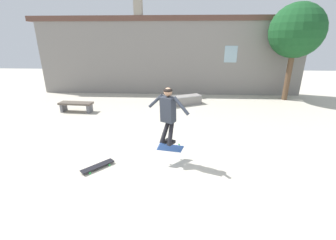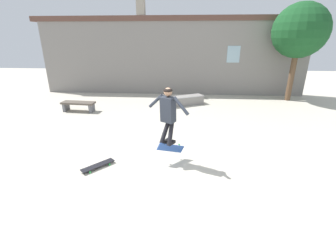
{
  "view_description": "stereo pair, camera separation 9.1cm",
  "coord_description": "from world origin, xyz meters",
  "px_view_note": "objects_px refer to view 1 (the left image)",
  "views": [
    {
      "loc": [
        0.66,
        -4.32,
        3.14
      ],
      "look_at": [
        0.37,
        0.94,
        1.22
      ],
      "focal_mm": 24.0,
      "sensor_mm": 36.0,
      "label": 1
    },
    {
      "loc": [
        0.75,
        -4.31,
        3.14
      ],
      "look_at": [
        0.37,
        0.94,
        1.22
      ],
      "focal_mm": 24.0,
      "sensor_mm": 36.0,
      "label": 2
    }
  ],
  "objects_px": {
    "park_bench": "(76,105)",
    "skateboard_resting": "(98,166)",
    "tree_right": "(296,31)",
    "skater": "(168,112)",
    "skateboard_flipping": "(171,148)",
    "skate_ledge": "(181,101)"
  },
  "relations": [
    {
      "from": "park_bench",
      "to": "skateboard_resting",
      "type": "xyz_separation_m",
      "value": [
        2.6,
        -4.59,
        -0.25
      ]
    },
    {
      "from": "tree_right",
      "to": "skater",
      "type": "relative_size",
      "value": 3.26
    },
    {
      "from": "tree_right",
      "to": "skater",
      "type": "xyz_separation_m",
      "value": [
        -5.97,
        -6.97,
        -2.03
      ]
    },
    {
      "from": "park_bench",
      "to": "skateboard_flipping",
      "type": "distance_m",
      "value": 6.08
    },
    {
      "from": "tree_right",
      "to": "skate_ledge",
      "type": "height_order",
      "value": "tree_right"
    },
    {
      "from": "park_bench",
      "to": "skater",
      "type": "bearing_deg",
      "value": -40.01
    },
    {
      "from": "skate_ledge",
      "to": "skater",
      "type": "height_order",
      "value": "skater"
    },
    {
      "from": "park_bench",
      "to": "skater",
      "type": "distance_m",
      "value": 6.19
    },
    {
      "from": "park_bench",
      "to": "skate_ledge",
      "type": "bearing_deg",
      "value": 20.05
    },
    {
      "from": "skateboard_resting",
      "to": "tree_right",
      "type": "bearing_deg",
      "value": 175.73
    },
    {
      "from": "park_bench",
      "to": "skateboard_flipping",
      "type": "height_order",
      "value": "skateboard_flipping"
    },
    {
      "from": "park_bench",
      "to": "skateboard_resting",
      "type": "distance_m",
      "value": 5.28
    },
    {
      "from": "skate_ledge",
      "to": "skateboard_resting",
      "type": "xyz_separation_m",
      "value": [
        -2.12,
        -5.96,
        -0.15
      ]
    },
    {
      "from": "skate_ledge",
      "to": "skateboard_flipping",
      "type": "bearing_deg",
      "value": -120.01
    },
    {
      "from": "skateboard_flipping",
      "to": "skateboard_resting",
      "type": "height_order",
      "value": "skateboard_flipping"
    },
    {
      "from": "skateboard_flipping",
      "to": "skateboard_resting",
      "type": "relative_size",
      "value": 0.93
    },
    {
      "from": "skate_ledge",
      "to": "skater",
      "type": "bearing_deg",
      "value": -120.65
    },
    {
      "from": "skater",
      "to": "skateboard_flipping",
      "type": "height_order",
      "value": "skater"
    },
    {
      "from": "skateboard_flipping",
      "to": "skateboard_resting",
      "type": "distance_m",
      "value": 1.93
    },
    {
      "from": "park_bench",
      "to": "tree_right",
      "type": "bearing_deg",
      "value": 18.77
    },
    {
      "from": "tree_right",
      "to": "skateboard_resting",
      "type": "xyz_separation_m",
      "value": [
        -7.76,
        -7.34,
        -3.4
      ]
    },
    {
      "from": "skateboard_flipping",
      "to": "skate_ledge",
      "type": "bearing_deg",
      "value": 55.71
    }
  ]
}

